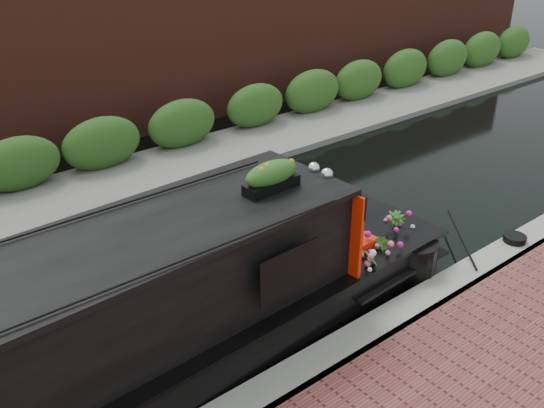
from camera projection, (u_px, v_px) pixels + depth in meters
ground at (231, 257)px, 11.30m from camera, size 80.00×80.00×0.00m
near_bank_coping at (360, 348)px, 9.01m from camera, size 40.00×0.60×0.50m
far_bank_path at (127, 183)px, 14.20m from camera, size 40.00×2.40×0.34m
far_hedge at (110, 171)px, 14.83m from camera, size 40.00×1.10×2.80m
far_brick_wall at (75, 146)px, 16.28m from camera, size 40.00×1.00×8.00m
narrowboat at (56, 370)px, 7.35m from camera, size 12.61×2.70×2.95m
rope_fender at (411, 240)px, 11.46m from camera, size 0.38×0.35×0.38m
coiled_mooring_rope at (515, 238)px, 11.28m from camera, size 0.42×0.42×0.12m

